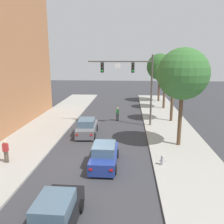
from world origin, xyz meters
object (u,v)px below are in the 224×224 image
Objects in this scene: fire_hydrant at (162,160)px; street_tree_nearest at (183,74)px; traffic_signal_mast at (134,77)px; street_tree_farthest at (160,67)px; pedestrian_sidewalk_left_walker at (6,150)px; car_lead_grey at (87,128)px; pedestrian_crossing_road at (118,113)px; car_following_blue at (104,156)px; street_tree_second at (174,71)px; street_tree_third at (165,73)px; car_third_black at (55,216)px.

fire_hydrant is 0.09× the size of street_tree_nearest.
street_tree_farthest reaches higher than traffic_signal_mast.
street_tree_nearest is (12.76, 4.45, 5.01)m from pedestrian_sidewalk_left_walker.
pedestrian_crossing_road reaches higher than car_lead_grey.
car_following_blue is 5.89× the size of fire_hydrant.
street_tree_nearest reaches higher than traffic_signal_mast.
traffic_signal_mast is 1.74× the size of car_lead_grey.
fire_hydrant is at bearing 2.29° from pedestrian_sidewalk_left_walker.
street_tree_nearest is at bearing -94.94° from street_tree_second.
street_tree_second is 7.00m from street_tree_third.
traffic_signal_mast is 10.09m from street_tree_third.
fire_hydrant is 7.12m from street_tree_nearest.
street_tree_nearest is 1.10× the size of street_tree_second.
traffic_signal_mast is 1.76× the size of car_third_black.
street_tree_nearest reaches higher than street_tree_second.
traffic_signal_mast is 0.96× the size of street_tree_farthest.
street_tree_third is (9.03, 12.35, 4.44)m from car_lead_grey.
fire_hydrant is 25.19m from street_tree_farthest.
street_tree_nearest reaches higher than street_tree_third.
fire_hydrant is 0.09× the size of street_tree_farthest.
street_tree_second is 1.11× the size of street_tree_third.
pedestrian_crossing_road is at bearing -116.50° from street_tree_farthest.
car_following_blue is 8.93m from street_tree_nearest.
pedestrian_crossing_road is (-1.76, 2.12, -4.44)m from traffic_signal_mast.
street_tree_nearest reaches higher than car_following_blue.
traffic_signal_mast is at bearing 78.20° from car_following_blue.
street_tree_nearest reaches higher than fire_hydrant.
traffic_signal_mast reaches higher than fire_hydrant.
car_lead_grey is at bearing -148.98° from street_tree_second.
traffic_signal_mast reaches higher than car_following_blue.
traffic_signal_mast is 15.34m from street_tree_farthest.
pedestrian_sidewalk_left_walker is at bearing -176.74° from car_following_blue.
pedestrian_crossing_road is 12.51m from fire_hydrant.
street_tree_nearest is (5.88, 4.06, 5.35)m from car_following_blue.
street_tree_third reaches higher than fire_hydrant.
car_lead_grey is at bearing 56.95° from pedestrian_sidewalk_left_walker.
street_tree_third is at bearing 87.07° from street_tree_nearest.
car_third_black is 0.53× the size of street_tree_nearest.
traffic_signal_mast reaches higher than pedestrian_sidewalk_left_walker.
pedestrian_sidewalk_left_walker is (-8.94, -10.27, -4.29)m from traffic_signal_mast.
street_tree_third is at bearing 82.04° from fire_hydrant.
street_tree_farthest is (4.49, 14.66, 0.46)m from traffic_signal_mast.
car_lead_grey is 0.59× the size of street_tree_second.
car_lead_grey and car_third_black have the same top height.
pedestrian_sidewalk_left_walker is 18.83m from street_tree_second.
fire_hydrant is at bearing -97.96° from street_tree_third.
pedestrian_sidewalk_left_walker is 10.91m from fire_hydrant.
car_third_black is (-3.51, -16.41, -4.63)m from traffic_signal_mast.
pedestrian_sidewalk_left_walker is at bearing -120.11° from pedestrian_crossing_road.
street_tree_nearest is at bearing -91.88° from street_tree_farthest.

